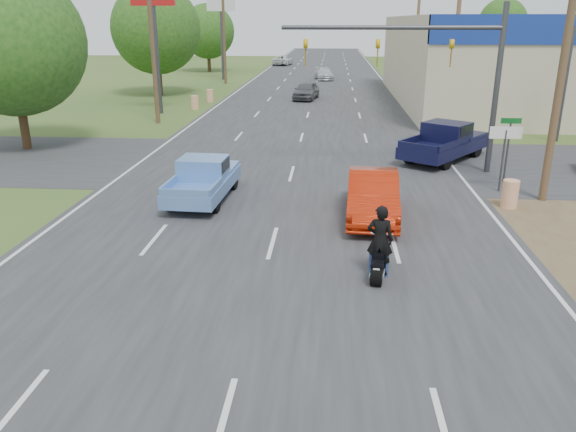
# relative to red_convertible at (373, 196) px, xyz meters

# --- Properties ---
(ground) EXTENTS (200.00, 200.00, 0.00)m
(ground) POSITION_rel_red_convertible_xyz_m (-3.09, -10.53, -0.77)
(ground) COLOR #385321
(ground) RESTS_ON ground
(main_road) EXTENTS (15.00, 180.00, 0.02)m
(main_road) POSITION_rel_red_convertible_xyz_m (-3.09, 29.47, -0.76)
(main_road) COLOR #2D2D30
(main_road) RESTS_ON ground
(cross_road) EXTENTS (120.00, 10.00, 0.02)m
(cross_road) POSITION_rel_red_convertible_xyz_m (-3.09, 7.47, -0.76)
(cross_road) COLOR #2D2D30
(cross_road) RESTS_ON ground
(utility_pole_1) EXTENTS (2.00, 0.28, 10.00)m
(utility_pole_1) POSITION_rel_red_convertible_xyz_m (6.41, 2.47, 4.55)
(utility_pole_1) COLOR #4C3823
(utility_pole_1) RESTS_ON ground
(utility_pole_2) EXTENTS (2.00, 0.28, 10.00)m
(utility_pole_2) POSITION_rel_red_convertible_xyz_m (6.41, 20.47, 4.55)
(utility_pole_2) COLOR #4C3823
(utility_pole_2) RESTS_ON ground
(utility_pole_3) EXTENTS (2.00, 0.28, 10.00)m
(utility_pole_3) POSITION_rel_red_convertible_xyz_m (6.41, 38.47, 4.55)
(utility_pole_3) COLOR #4C3823
(utility_pole_3) RESTS_ON ground
(utility_pole_5) EXTENTS (2.00, 0.28, 10.00)m
(utility_pole_5) POSITION_rel_red_convertible_xyz_m (-12.59, 17.47, 4.55)
(utility_pole_5) COLOR #4C3823
(utility_pole_5) RESTS_ON ground
(utility_pole_6) EXTENTS (2.00, 0.28, 10.00)m
(utility_pole_6) POSITION_rel_red_convertible_xyz_m (-12.59, 41.47, 4.55)
(utility_pole_6) COLOR #4C3823
(utility_pole_6) RESTS_ON ground
(tree_0) EXTENTS (7.14, 7.14, 8.84)m
(tree_0) POSITION_rel_red_convertible_xyz_m (-17.09, 9.47, 4.49)
(tree_0) COLOR #422D19
(tree_0) RESTS_ON ground
(tree_1) EXTENTS (7.56, 7.56, 9.36)m
(tree_1) POSITION_rel_red_convertible_xyz_m (-16.59, 31.47, 4.81)
(tree_1) COLOR #422D19
(tree_1) RESTS_ON ground
(tree_2) EXTENTS (6.72, 6.72, 8.32)m
(tree_2) POSITION_rel_red_convertible_xyz_m (-17.29, 55.47, 4.18)
(tree_2) COLOR #422D19
(tree_2) RESTS_ON ground
(tree_5) EXTENTS (7.98, 7.98, 9.88)m
(tree_5) POSITION_rel_red_convertible_xyz_m (26.91, 84.47, 5.12)
(tree_5) COLOR #422D19
(tree_5) RESTS_ON ground
(tree_6) EXTENTS (8.82, 8.82, 10.92)m
(tree_6) POSITION_rel_red_convertible_xyz_m (-33.09, 84.47, 5.74)
(tree_6) COLOR #422D19
(tree_6) RESTS_ON ground
(barrel_0) EXTENTS (0.56, 0.56, 1.00)m
(barrel_0) POSITION_rel_red_convertible_xyz_m (4.91, 1.47, -0.27)
(barrel_0) COLOR orange
(barrel_0) RESTS_ON ground
(barrel_1) EXTENTS (0.56, 0.56, 1.00)m
(barrel_1) POSITION_rel_red_convertible_xyz_m (5.31, 9.97, -0.27)
(barrel_1) COLOR orange
(barrel_1) RESTS_ON ground
(barrel_2) EXTENTS (0.56, 0.56, 1.00)m
(barrel_2) POSITION_rel_red_convertible_xyz_m (-11.59, 23.47, -0.27)
(barrel_2) COLOR orange
(barrel_2) RESTS_ON ground
(barrel_3) EXTENTS (0.56, 0.56, 1.00)m
(barrel_3) POSITION_rel_red_convertible_xyz_m (-11.29, 27.47, -0.27)
(barrel_3) COLOR orange
(barrel_3) RESTS_ON ground
(pole_sign_left_near) EXTENTS (3.00, 0.35, 9.20)m
(pole_sign_left_near) POSITION_rel_red_convertible_xyz_m (-13.59, 21.47, 6.40)
(pole_sign_left_near) COLOR #3F3F44
(pole_sign_left_near) RESTS_ON ground
(pole_sign_left_far) EXTENTS (3.00, 0.35, 9.20)m
(pole_sign_left_far) POSITION_rel_red_convertible_xyz_m (-13.59, 45.47, 6.40)
(pole_sign_left_far) COLOR #3F3F44
(pole_sign_left_far) RESTS_ON ground
(lane_sign) EXTENTS (1.20, 0.08, 2.52)m
(lane_sign) POSITION_rel_red_convertible_xyz_m (5.11, 3.47, 1.13)
(lane_sign) COLOR #3F3F44
(lane_sign) RESTS_ON ground
(street_name_sign) EXTENTS (0.80, 0.08, 2.61)m
(street_name_sign) POSITION_rel_red_convertible_xyz_m (5.71, 4.97, 0.84)
(street_name_sign) COLOR #3F3F44
(street_name_sign) RESTS_ON ground
(signal_mast) EXTENTS (9.12, 0.40, 7.00)m
(signal_mast) POSITION_rel_red_convertible_xyz_m (2.73, 6.47, 4.03)
(signal_mast) COLOR #3F3F44
(signal_mast) RESTS_ON ground
(red_convertible) EXTENTS (1.85, 4.74, 1.54)m
(red_convertible) POSITION_rel_red_convertible_xyz_m (0.00, 0.00, 0.00)
(red_convertible) COLOR #B32008
(red_convertible) RESTS_ON ground
(motorcycle) EXTENTS (0.66, 1.89, 0.96)m
(motorcycle) POSITION_rel_red_convertible_xyz_m (-0.13, -4.63, -0.34)
(motorcycle) COLOR black
(motorcycle) RESTS_ON ground
(rider) EXTENTS (0.73, 0.54, 1.84)m
(rider) POSITION_rel_red_convertible_xyz_m (-0.12, -4.60, 0.15)
(rider) COLOR black
(rider) RESTS_ON ground
(blue_pickup) EXTENTS (2.05, 4.82, 1.57)m
(blue_pickup) POSITION_rel_red_convertible_xyz_m (-6.06, 1.69, 0.02)
(blue_pickup) COLOR black
(blue_pickup) RESTS_ON ground
(navy_pickup) EXTENTS (4.88, 5.57, 1.79)m
(navy_pickup) POSITION_rel_red_convertible_xyz_m (3.99, 8.66, 0.14)
(navy_pickup) COLOR black
(navy_pickup) RESTS_ON ground
(distant_car_grey) EXTENTS (2.33, 4.48, 1.46)m
(distant_car_grey) POSITION_rel_red_convertible_xyz_m (-3.59, 29.53, -0.04)
(distant_car_grey) COLOR #525156
(distant_car_grey) RESTS_ON ground
(distant_car_silver) EXTENTS (2.35, 4.59, 1.28)m
(distant_car_silver) POSITION_rel_red_convertible_xyz_m (-2.38, 46.32, -0.13)
(distant_car_silver) COLOR silver
(distant_car_silver) RESTS_ON ground
(distant_car_white) EXTENTS (2.94, 5.28, 1.40)m
(distant_car_white) POSITION_rel_red_convertible_xyz_m (-8.80, 67.26, -0.07)
(distant_car_white) COLOR silver
(distant_car_white) RESTS_ON ground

